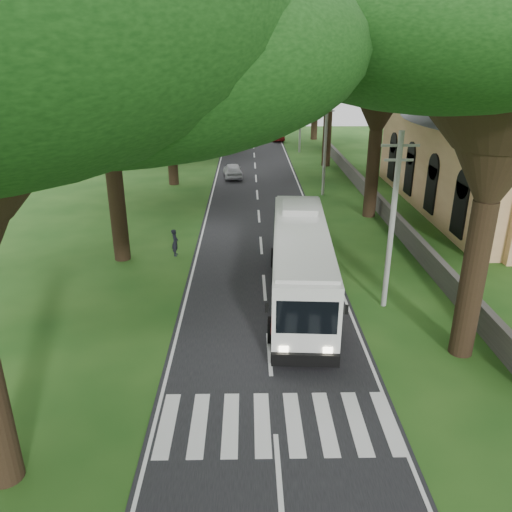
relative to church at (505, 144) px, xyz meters
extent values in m
plane|color=#184112|center=(-17.86, -21.55, -4.91)|extent=(140.00, 140.00, 0.00)
cube|color=black|center=(-17.86, 3.45, -4.90)|extent=(8.00, 120.00, 0.04)
cube|color=silver|center=(-17.86, -23.55, -4.91)|extent=(8.00, 3.00, 0.01)
cube|color=#383533|center=(-8.86, 2.45, -4.31)|extent=(0.35, 50.00, 1.20)
cube|color=tan|center=(0.14, 0.45, -1.71)|extent=(12.00, 22.00, 6.40)
cylinder|color=gray|center=(-12.36, -15.55, -0.91)|extent=(0.24, 0.24, 8.00)
cube|color=gray|center=(-12.36, -15.55, 2.49)|extent=(1.60, 0.10, 0.10)
cube|color=gray|center=(-12.36, -15.55, 1.89)|extent=(1.20, 0.10, 0.10)
cylinder|color=gray|center=(-12.36, 4.45, -0.91)|extent=(0.24, 0.24, 8.00)
cube|color=gray|center=(-12.36, 4.45, 2.49)|extent=(1.60, 0.10, 0.10)
cube|color=gray|center=(-12.36, 4.45, 1.89)|extent=(1.20, 0.10, 0.10)
cylinder|color=gray|center=(-12.36, 24.45, -0.91)|extent=(0.24, 0.24, 8.00)
cube|color=gray|center=(-12.36, 24.45, 2.49)|extent=(1.60, 0.10, 0.10)
cube|color=gray|center=(-12.36, 24.45, 1.89)|extent=(1.20, 0.10, 0.10)
cylinder|color=black|center=(-25.86, -9.55, -2.06)|extent=(0.90, 0.90, 5.70)
cone|color=black|center=(-25.86, -9.55, 2.69)|extent=(3.20, 3.20, 3.80)
ellipsoid|color=black|center=(-25.86, -9.55, 6.75)|extent=(13.68, 13.68, 5.75)
cylinder|color=black|center=(-25.36, 8.45, -1.66)|extent=(0.90, 0.90, 6.50)
cone|color=black|center=(-25.36, 8.45, 3.49)|extent=(3.20, 3.20, 3.80)
ellipsoid|color=black|center=(-25.36, 8.45, 8.54)|extent=(13.35, 13.35, 5.61)
cylinder|color=black|center=(-26.36, 26.45, -2.27)|extent=(0.90, 0.90, 5.28)
cone|color=black|center=(-26.36, 26.45, 2.27)|extent=(3.20, 3.20, 3.80)
ellipsoid|color=black|center=(-26.36, 26.45, 5.83)|extent=(14.47, 14.47, 6.08)
cylinder|color=black|center=(-10.36, -19.55, -1.84)|extent=(0.90, 0.90, 6.14)
cone|color=black|center=(-10.36, -19.55, 3.13)|extent=(3.20, 3.20, 3.80)
cylinder|color=black|center=(-9.86, -1.55, -1.86)|extent=(0.90, 0.90, 6.11)
cone|color=black|center=(-9.86, -1.55, 3.10)|extent=(3.20, 3.20, 3.80)
ellipsoid|color=black|center=(-9.86, -1.55, 7.66)|extent=(16.07, 16.07, 6.75)
cylinder|color=black|center=(-10.36, 16.45, -1.97)|extent=(0.90, 0.90, 5.89)
cone|color=black|center=(-10.36, 16.45, 2.88)|extent=(3.20, 3.20, 3.80)
ellipsoid|color=black|center=(-10.36, 16.45, 7.17)|extent=(13.07, 13.07, 5.49)
cylinder|color=black|center=(-9.36, 34.45, -2.00)|extent=(0.90, 0.90, 5.81)
cone|color=black|center=(-9.36, 34.45, 2.80)|extent=(3.20, 3.20, 3.80)
ellipsoid|color=black|center=(-9.36, 34.45, 7.00)|extent=(13.73, 13.73, 5.77)
cube|color=silver|center=(-16.23, -14.75, -2.99)|extent=(3.26, 12.10, 2.94)
cube|color=black|center=(-16.21, -14.45, -2.57)|extent=(3.17, 9.92, 1.10)
cube|color=black|center=(-16.23, -14.75, -4.41)|extent=(3.30, 12.14, 0.35)
cube|color=red|center=(-16.23, -14.75, -3.66)|extent=(3.23, 10.91, 0.18)
cube|color=silver|center=(-16.23, -14.75, -1.46)|extent=(3.02, 11.49, 0.18)
cylinder|color=black|center=(-17.73, -18.65, -4.36)|extent=(0.42, 1.12, 1.10)
cylinder|color=black|center=(-15.24, -18.81, -4.36)|extent=(0.42, 1.12, 1.10)
cylinder|color=black|center=(-17.23, -10.89, -4.36)|extent=(0.42, 1.12, 1.10)
cylinder|color=black|center=(-14.74, -11.05, -4.36)|extent=(0.42, 1.12, 1.10)
imported|color=silver|center=(-20.07, 10.85, -4.19)|extent=(2.05, 4.21, 1.39)
imported|color=navy|center=(-19.32, 29.35, -4.25)|extent=(1.53, 3.87, 1.25)
imported|color=maroon|center=(-14.86, 33.30, -4.25)|extent=(2.93, 4.63, 1.25)
imported|color=black|center=(-22.89, -9.05, -4.11)|extent=(0.39, 0.58, 1.59)
camera|label=1|loc=(-18.68, -36.19, 5.91)|focal=35.00mm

